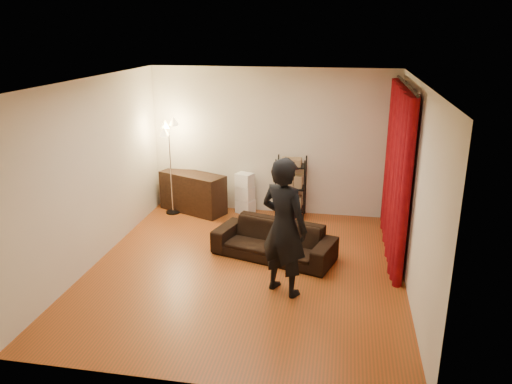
% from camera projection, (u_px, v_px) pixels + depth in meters
% --- Properties ---
extents(floor, '(5.00, 5.00, 0.00)m').
position_uv_depth(floor, '(246.00, 269.00, 7.28)').
color(floor, '#973B14').
rests_on(floor, ground).
extents(ceiling, '(5.00, 5.00, 0.00)m').
position_uv_depth(ceiling, '(244.00, 81.00, 6.43)').
color(ceiling, white).
rests_on(ceiling, ground).
extents(wall_back, '(5.00, 0.00, 5.00)m').
position_uv_depth(wall_back, '(272.00, 142.00, 9.19)').
color(wall_back, beige).
rests_on(wall_back, ground).
extents(wall_front, '(5.00, 0.00, 5.00)m').
position_uv_depth(wall_front, '(191.00, 260.00, 4.52)').
color(wall_front, beige).
rests_on(wall_front, ground).
extents(wall_left, '(0.00, 5.00, 5.00)m').
position_uv_depth(wall_left, '(93.00, 173.00, 7.23)').
color(wall_left, beige).
rests_on(wall_left, ground).
extents(wall_right, '(0.00, 5.00, 5.00)m').
position_uv_depth(wall_right, '(415.00, 190.00, 6.47)').
color(wall_right, beige).
rests_on(wall_right, ground).
extents(curtain_rod, '(0.04, 2.65, 0.04)m').
position_uv_depth(curtain_rod, '(406.00, 84.00, 7.16)').
color(curtain_rod, black).
rests_on(curtain_rod, wall_right).
extents(curtain, '(0.22, 2.65, 2.55)m').
position_uv_depth(curtain, '(397.00, 172.00, 7.57)').
color(curtain, maroon).
rests_on(curtain, ground).
extents(sofa, '(1.97, 1.21, 0.54)m').
position_uv_depth(sofa, '(274.00, 241.00, 7.60)').
color(sofa, black).
rests_on(sofa, ground).
extents(person, '(0.80, 0.71, 1.85)m').
position_uv_depth(person, '(284.00, 227.00, 6.39)').
color(person, black).
rests_on(person, ground).
extents(media_cabinet, '(1.37, 0.95, 0.75)m').
position_uv_depth(media_cabinet, '(193.00, 192.00, 9.48)').
color(media_cabinet, black).
rests_on(media_cabinet, ground).
extents(storage_boxes, '(0.39, 0.36, 0.78)m').
position_uv_depth(storage_boxes, '(245.00, 193.00, 9.39)').
color(storage_boxes, silver).
rests_on(storage_boxes, ground).
extents(wire_shelf, '(0.59, 0.48, 1.13)m').
position_uv_depth(wire_shelf, '(291.00, 187.00, 9.16)').
color(wire_shelf, black).
rests_on(wire_shelf, ground).
extents(floor_lamp, '(0.39, 0.39, 1.77)m').
position_uv_depth(floor_lamp, '(171.00, 168.00, 9.23)').
color(floor_lamp, silver).
rests_on(floor_lamp, ground).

